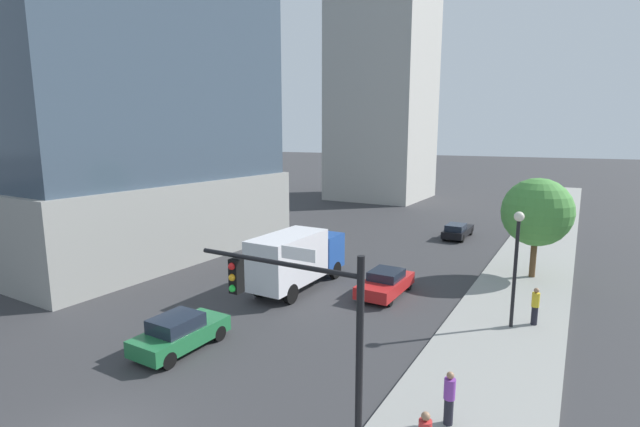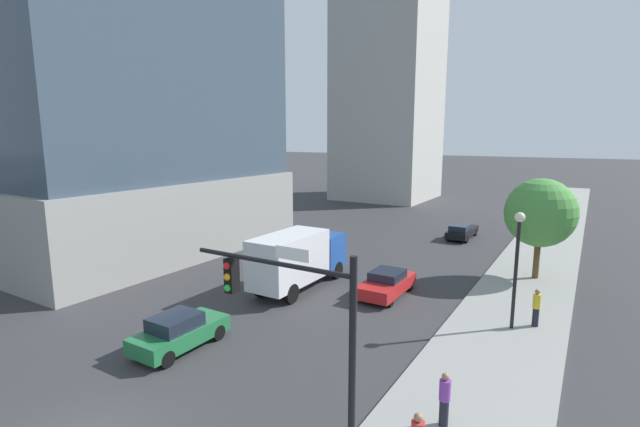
% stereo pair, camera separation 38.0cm
% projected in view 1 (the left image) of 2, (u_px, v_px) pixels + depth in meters
% --- Properties ---
extents(sidewalk, '(5.04, 120.00, 0.15)m').
position_uv_depth(sidewalk, '(520.00, 293.00, 25.16)').
color(sidewalk, gray).
rests_on(sidewalk, ground).
extents(construction_building, '(12.86, 14.10, 42.97)m').
position_uv_depth(construction_building, '(384.00, 67.00, 61.53)').
color(construction_building, '#B2AFA8').
rests_on(construction_building, ground).
extents(traffic_light_pole, '(5.44, 0.48, 5.63)m').
position_uv_depth(traffic_light_pole, '(298.00, 308.00, 12.46)').
color(traffic_light_pole, black).
rests_on(traffic_light_pole, sidewalk).
extents(street_lamp, '(0.44, 0.44, 5.33)m').
position_uv_depth(street_lamp, '(516.00, 252.00, 19.95)').
color(street_lamp, black).
rests_on(street_lamp, sidewalk).
extents(street_tree, '(4.13, 4.13, 6.12)m').
position_uv_depth(street_tree, '(537.00, 212.00, 27.16)').
color(street_tree, brown).
rests_on(street_tree, sidewalk).
extents(car_green, '(1.81, 4.07, 1.52)m').
position_uv_depth(car_green, '(180.00, 333.00, 18.53)').
color(car_green, '#1E6638').
rests_on(car_green, ground).
extents(car_black, '(1.72, 4.76, 1.32)m').
position_uv_depth(car_black, '(458.00, 231.00, 38.93)').
color(car_black, black).
rests_on(car_black, ground).
extents(car_red, '(1.91, 4.33, 1.39)m').
position_uv_depth(car_red, '(385.00, 283.00, 24.99)').
color(car_red, red).
rests_on(car_red, ground).
extents(box_truck, '(2.32, 7.20, 3.35)m').
position_uv_depth(box_truck, '(297.00, 257.00, 25.81)').
color(box_truck, '#1E4799').
rests_on(box_truck, ground).
extents(pedestrian_yellow_shirt, '(0.34, 0.34, 1.76)m').
position_uv_depth(pedestrian_yellow_shirt, '(535.00, 306.00, 20.63)').
color(pedestrian_yellow_shirt, black).
rests_on(pedestrian_yellow_shirt, sidewalk).
extents(pedestrian_purple_shirt, '(0.34, 0.34, 1.69)m').
position_uv_depth(pedestrian_purple_shirt, '(449.00, 398.00, 13.47)').
color(pedestrian_purple_shirt, black).
rests_on(pedestrian_purple_shirt, sidewalk).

